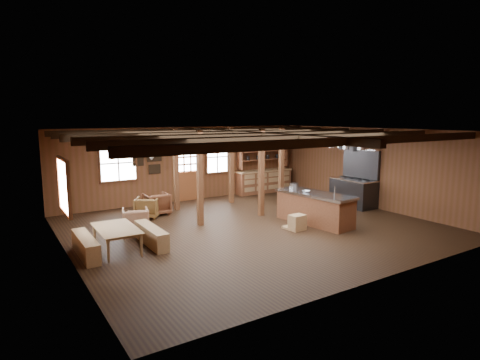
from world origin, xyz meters
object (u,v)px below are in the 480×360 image
(kitchen_island, at_px, (315,208))
(dining_table, at_px, (118,239))
(armchair_a, at_px, (157,204))
(armchair_b, at_px, (147,208))
(commercial_range, at_px, (355,188))
(armchair_c, at_px, (136,220))

(kitchen_island, relative_size, dining_table, 1.61)
(kitchen_island, distance_m, armchair_a, 5.11)
(dining_table, height_order, armchair_b, armchair_b)
(kitchen_island, relative_size, commercial_range, 1.24)
(kitchen_island, xyz_separation_m, armchair_b, (-4.03, 3.35, -0.15))
(dining_table, height_order, armchair_a, armchair_a)
(kitchen_island, bearing_deg, armchair_b, 133.35)
(commercial_range, distance_m, armchair_a, 6.97)
(armchair_a, bearing_deg, kitchen_island, 136.13)
(commercial_range, relative_size, dining_table, 1.30)
(dining_table, relative_size, armchair_c, 2.26)
(armchair_a, bearing_deg, armchair_c, 52.40)
(dining_table, bearing_deg, commercial_range, -86.69)
(commercial_range, bearing_deg, kitchen_island, -160.52)
(armchair_a, xyz_separation_m, armchair_c, (-1.19, -1.50, -0.03))
(dining_table, bearing_deg, kitchen_island, -95.68)
(commercial_range, relative_size, armchair_c, 2.94)
(armchair_a, distance_m, armchair_c, 1.91)
(kitchen_island, xyz_separation_m, dining_table, (-5.70, 0.68, -0.20))
(armchair_a, bearing_deg, armchair_b, 32.34)
(dining_table, xyz_separation_m, armchair_a, (2.08, 2.92, 0.07))
(armchair_a, height_order, armchair_b, armchair_a)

